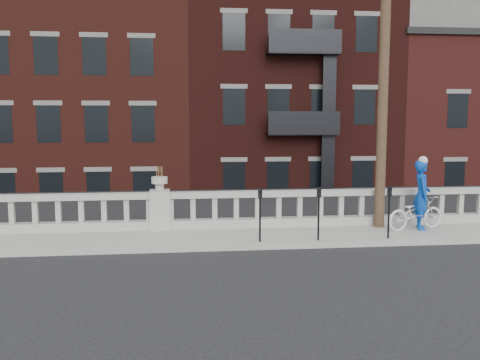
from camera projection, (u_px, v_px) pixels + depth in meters
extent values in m
plane|color=black|center=(154.00, 276.00, 11.03)|extent=(120.00, 120.00, 0.00)
cube|color=gray|center=(159.00, 239.00, 13.98)|extent=(32.00, 2.20, 0.15)
cube|color=gray|center=(160.00, 225.00, 14.90)|extent=(28.00, 0.34, 0.25)
cube|color=gray|center=(160.00, 195.00, 14.80)|extent=(28.00, 0.34, 0.16)
cube|color=gray|center=(160.00, 210.00, 14.85)|extent=(0.55, 0.55, 1.10)
cylinder|color=gray|center=(160.00, 187.00, 14.77)|extent=(0.24, 0.24, 0.20)
cylinder|color=gray|center=(159.00, 180.00, 14.75)|extent=(0.44, 0.44, 0.18)
cube|color=#605E59|center=(162.00, 313.00, 15.56)|extent=(36.00, 0.50, 5.15)
cube|color=black|center=(172.00, 239.00, 37.26)|extent=(80.00, 44.00, 0.50)
cube|color=#595651|center=(111.00, 289.00, 19.50)|extent=(16.00, 7.00, 4.00)
cube|color=#595651|center=(431.00, 108.00, 45.54)|extent=(14.00, 14.00, 18.00)
cube|color=#461A14|center=(98.00, 139.00, 30.03)|extent=(10.00, 14.00, 14.00)
cube|color=black|center=(94.00, 8.00, 29.18)|extent=(10.30, 14.30, 0.30)
cube|color=black|center=(273.00, 125.00, 31.06)|extent=(10.00, 14.00, 15.50)
cube|color=#561E1A|center=(435.00, 154.00, 32.40)|extent=(10.00, 14.00, 12.00)
cube|color=black|center=(440.00, 51.00, 31.66)|extent=(10.30, 14.30, 0.30)
cylinder|color=#422D1E|center=(384.00, 48.00, 14.67)|extent=(0.28, 0.28, 10.00)
cylinder|color=black|center=(260.00, 220.00, 13.36)|extent=(0.05, 0.05, 1.10)
cube|color=black|center=(260.00, 193.00, 13.28)|extent=(0.10, 0.08, 0.26)
cube|color=black|center=(260.00, 192.00, 13.23)|extent=(0.06, 0.01, 0.08)
cylinder|color=black|center=(319.00, 219.00, 13.52)|extent=(0.05, 0.05, 1.10)
cube|color=black|center=(319.00, 192.00, 13.44)|extent=(0.10, 0.08, 0.26)
cube|color=black|center=(319.00, 191.00, 13.40)|extent=(0.06, 0.01, 0.08)
cylinder|color=black|center=(389.00, 217.00, 13.73)|extent=(0.05, 0.05, 1.10)
cube|color=black|center=(390.00, 191.00, 13.65)|extent=(0.10, 0.08, 0.26)
cube|color=black|center=(390.00, 190.00, 13.60)|extent=(0.06, 0.01, 0.08)
imported|color=silver|center=(415.00, 213.00, 14.81)|extent=(1.89, 1.09, 0.94)
imported|color=#0B3FA9|center=(422.00, 195.00, 14.83)|extent=(0.64, 0.80, 1.93)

